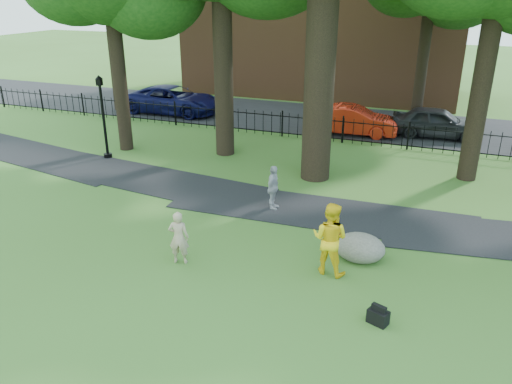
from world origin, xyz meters
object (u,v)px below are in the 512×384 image
at_px(red_sedan, 353,120).
at_px(woman, 179,238).
at_px(boulder, 360,246).
at_px(lamppost, 104,119).
at_px(man, 330,239).

bearing_deg(red_sedan, woman, 168.51).
relative_size(boulder, lamppost, 0.38).
height_order(woman, lamppost, lamppost).
distance_m(woman, man, 3.96).
bearing_deg(red_sedan, lamppost, 125.58).
height_order(boulder, red_sedan, red_sedan).
bearing_deg(woman, man, 178.27).
bearing_deg(woman, boulder, -172.56).
bearing_deg(lamppost, woman, -52.72).
bearing_deg(red_sedan, boulder, -172.02).
xyz_separation_m(man, lamppost, (-11.10, 5.72, 0.77)).
xyz_separation_m(woman, man, (3.84, 0.95, 0.23)).
distance_m(man, red_sedan, 13.39).
height_order(boulder, lamppost, lamppost).
height_order(man, boulder, man).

